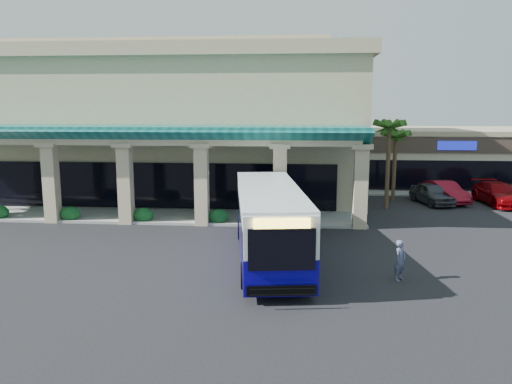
# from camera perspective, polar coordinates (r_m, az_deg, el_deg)

# --- Properties ---
(ground) EXTENTS (110.00, 110.00, 0.00)m
(ground) POSITION_cam_1_polar(r_m,az_deg,el_deg) (23.86, -1.37, -6.77)
(ground) COLOR black
(main_building) EXTENTS (30.80, 14.80, 11.35)m
(main_building) POSITION_cam_1_polar(r_m,az_deg,el_deg) (40.17, -10.43, 7.92)
(main_building) COLOR tan
(main_building) RESTS_ON ground
(arcade) EXTENTS (30.00, 6.20, 5.70)m
(arcade) POSITION_cam_1_polar(r_m,az_deg,el_deg) (31.60, -14.62, 2.23)
(arcade) COLOR #0E5855
(arcade) RESTS_ON ground
(strip_mall) EXTENTS (22.50, 12.50, 4.90)m
(strip_mall) POSITION_cam_1_polar(r_m,az_deg,el_deg) (49.45, 23.12, 3.85)
(strip_mall) COLOR beige
(strip_mall) RESTS_ON ground
(palm_0) EXTENTS (2.40, 2.40, 6.60)m
(palm_0) POSITION_cam_1_polar(r_m,az_deg,el_deg) (34.46, 14.86, 3.56)
(palm_0) COLOR #234F15
(palm_0) RESTS_ON ground
(palm_1) EXTENTS (2.40, 2.40, 5.80)m
(palm_1) POSITION_cam_1_polar(r_m,az_deg,el_deg) (37.62, 15.56, 3.39)
(palm_1) COLOR #234F15
(palm_1) RESTS_ON ground
(broadleaf_tree) EXTENTS (2.60, 2.60, 4.81)m
(broadleaf_tree) POSITION_cam_1_polar(r_m,az_deg,el_deg) (42.28, 11.61, 3.51)
(broadleaf_tree) COLOR #104A1B
(broadleaf_tree) RESTS_ON ground
(transit_bus) EXTENTS (4.24, 11.87, 3.24)m
(transit_bus) POSITION_cam_1_polar(r_m,az_deg,el_deg) (22.38, 1.50, -3.58)
(transit_bus) COLOR #0C018F
(transit_bus) RESTS_ON ground
(pedestrian) EXTENTS (0.67, 0.70, 1.61)m
(pedestrian) POSITION_cam_1_polar(r_m,az_deg,el_deg) (20.57, 16.16, -7.50)
(pedestrian) COLOR #4D5172
(pedestrian) RESTS_ON ground
(car_silver) EXTENTS (2.67, 4.62, 1.48)m
(car_silver) POSITION_cam_1_polar(r_m,az_deg,el_deg) (37.44, 19.46, -0.17)
(car_silver) COLOR #3A3D42
(car_silver) RESTS_ON ground
(car_white) EXTENTS (2.76, 4.87, 1.52)m
(car_white) POSITION_cam_1_polar(r_m,az_deg,el_deg) (38.39, 20.73, 0.01)
(car_white) COLOR maroon
(car_white) RESTS_ON ground
(car_red) EXTENTS (2.58, 5.52, 1.56)m
(car_red) POSITION_cam_1_polar(r_m,az_deg,el_deg) (38.89, 25.99, -0.19)
(car_red) COLOR #7B0207
(car_red) RESTS_ON ground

